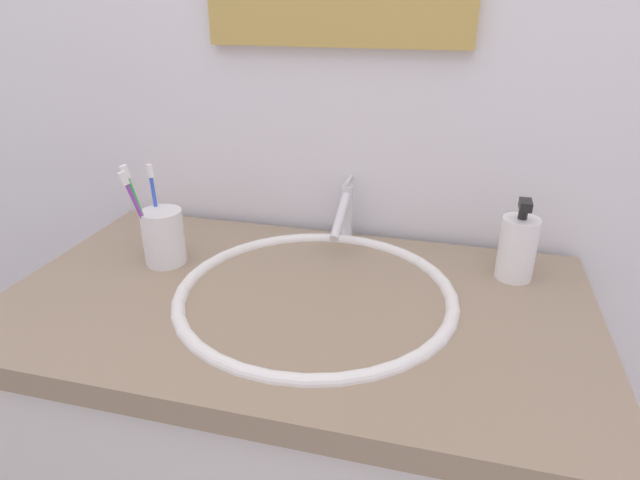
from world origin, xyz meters
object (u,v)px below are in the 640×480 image
toothbrush_green (140,210)px  soap_dispenser (517,247)px  toothbrush_blue (156,205)px  toothbrush_purple (140,213)px  toothbrush_cup (164,237)px  faucet (345,212)px

toothbrush_green → soap_dispenser: 0.68m
toothbrush_blue → toothbrush_purple: bearing=-91.9°
toothbrush_cup → soap_dispenser: soap_dispenser is taller
toothbrush_cup → toothbrush_blue: size_ratio=0.59×
faucet → soap_dispenser: bearing=-13.5°
toothbrush_cup → toothbrush_green: (-0.02, -0.03, 0.06)m
toothbrush_blue → toothbrush_green: toothbrush_green is taller
toothbrush_purple → soap_dispenser: size_ratio=1.23×
faucet → toothbrush_green: 0.40m
faucet → soap_dispenser: (0.33, -0.08, -0.00)m
toothbrush_green → soap_dispenser: toothbrush_green is taller
toothbrush_blue → faucet: bearing=26.4°
toothbrush_blue → toothbrush_green: 0.05m
toothbrush_cup → toothbrush_blue: bearing=136.6°
faucet → toothbrush_green: bearing=-147.6°
faucet → toothbrush_blue: bearing=-153.6°
faucet → toothbrush_purple: bearing=-147.2°
soap_dispenser → toothbrush_purple: bearing=-168.5°
toothbrush_cup → toothbrush_green: toothbrush_green is taller
faucet → soap_dispenser: soap_dispenser is taller
faucet → toothbrush_cup: (-0.31, -0.18, -0.01)m
toothbrush_blue → soap_dispenser: toothbrush_blue is taller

